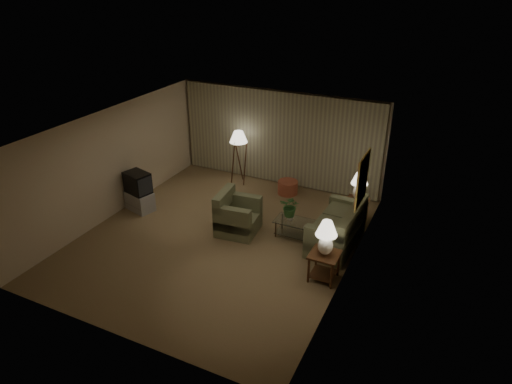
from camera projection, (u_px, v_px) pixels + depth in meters
ground at (220, 237)px, 10.66m from camera, size 7.00×7.00×0.00m
room_shell at (249, 147)px, 11.09m from camera, size 6.04×7.02×2.72m
sofa at (336, 229)px, 10.24m from camera, size 1.84×1.04×0.78m
armchair at (238, 217)px, 10.73m from camera, size 1.13×1.09×0.80m
side_table_near at (324, 261)px, 9.08m from camera, size 0.57×0.57×0.60m
side_table_far at (357, 206)px, 11.18m from camera, size 0.54×0.45×0.60m
table_lamp_near at (326, 235)px, 8.80m from camera, size 0.43×0.43×0.74m
table_lamp_far at (359, 184)px, 10.91m from camera, size 0.41×0.41×0.70m
coffee_table at (296, 227)px, 10.56m from camera, size 0.99×0.54×0.41m
tv_cabinet at (140, 201)px, 11.77m from camera, size 0.96×0.82×0.50m
crt_tv at (138, 183)px, 11.54m from camera, size 0.87×0.78×0.54m
floor_lamp at (239, 156)px, 13.01m from camera, size 0.51×0.51×1.57m
ottoman at (288, 187)px, 12.65m from camera, size 0.69×0.69×0.37m
vase at (290, 217)px, 10.52m from camera, size 0.16×0.16×0.17m
flowers at (291, 204)px, 10.37m from camera, size 0.46×0.40×0.51m
book at (305, 225)px, 10.32m from camera, size 0.17×0.21×0.02m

